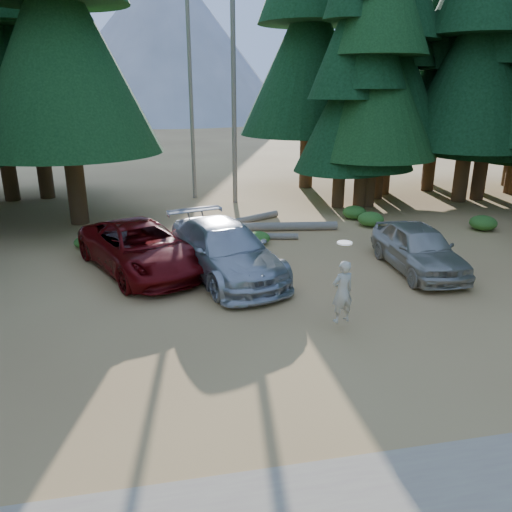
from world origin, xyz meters
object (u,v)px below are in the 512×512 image
(silver_minivan_center, at_px, (225,250))
(frisbee_player, at_px, (342,291))
(log_right, at_px, (272,227))
(silver_minivan_right, at_px, (418,248))
(log_mid, at_px, (260,236))
(red_pickup, at_px, (141,247))
(log_left, at_px, (241,221))

(silver_minivan_center, bearing_deg, frisbee_player, -77.37)
(frisbee_player, distance_m, log_right, 9.22)
(silver_minivan_right, xyz_separation_m, log_right, (-3.65, 5.58, -0.60))
(log_mid, bearing_deg, red_pickup, -137.24)
(frisbee_player, bearing_deg, log_left, -98.49)
(log_mid, bearing_deg, frisbee_player, -75.13)
(log_right, bearing_deg, log_mid, -115.09)
(red_pickup, xyz_separation_m, log_mid, (4.56, 2.70, -0.68))
(red_pickup, relative_size, log_right, 1.04)
(log_right, bearing_deg, log_left, 139.13)
(silver_minivan_center, height_order, log_left, silver_minivan_center)
(red_pickup, bearing_deg, silver_minivan_right, -35.01)
(red_pickup, bearing_deg, log_left, 26.83)
(log_left, xyz_separation_m, log_right, (1.13, -1.27, 0.03))
(red_pickup, distance_m, frisbee_player, 7.27)
(red_pickup, distance_m, silver_minivan_right, 9.11)
(frisbee_player, relative_size, log_mid, 0.68)
(silver_minivan_center, bearing_deg, log_left, 60.47)
(silver_minivan_center, xyz_separation_m, frisbee_player, (2.32, -4.34, 0.20))
(red_pickup, height_order, silver_minivan_right, red_pickup)
(log_mid, height_order, log_right, log_right)
(silver_minivan_center, bearing_deg, silver_minivan_right, -22.24)
(red_pickup, bearing_deg, log_mid, 6.66)
(silver_minivan_center, relative_size, silver_minivan_right, 1.28)
(frisbee_player, height_order, log_left, frisbee_player)
(silver_minivan_center, relative_size, log_mid, 1.94)
(silver_minivan_right, distance_m, frisbee_player, 5.37)
(log_right, bearing_deg, silver_minivan_center, -111.15)
(red_pickup, xyz_separation_m, frisbee_player, (4.95, -5.33, 0.25))
(frisbee_player, relative_size, log_left, 0.48)
(log_left, relative_size, log_mid, 1.42)
(log_mid, bearing_deg, log_right, 69.33)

